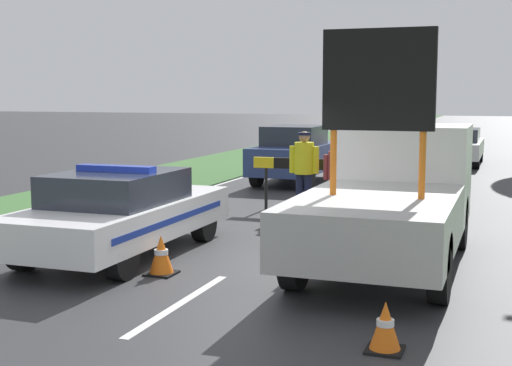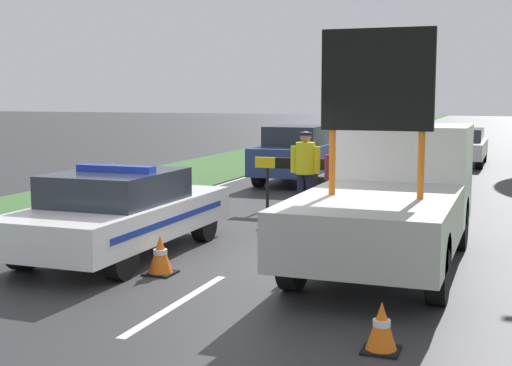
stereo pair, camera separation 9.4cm
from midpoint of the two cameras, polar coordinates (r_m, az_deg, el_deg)
ground_plane at (r=10.61m, az=-1.63°, el=-6.99°), size 160.00×160.00×0.00m
lane_markings at (r=26.08m, az=11.66°, el=1.29°), size 8.26×61.83×0.01m
grass_verge_left at (r=31.32m, az=1.43°, el=2.40°), size 4.07×120.00×0.03m
police_car at (r=11.69m, az=-10.56°, el=-2.26°), size 1.90×4.65×1.47m
work_truck at (r=11.14m, az=11.00°, el=-0.93°), size 2.12×5.29×3.45m
road_barrier at (r=15.65m, az=5.05°, el=1.19°), size 2.86×0.08×1.18m
police_officer at (r=15.18m, az=4.14°, el=1.38°), size 0.65×0.41×1.81m
pedestrian_civilian at (r=14.78m, az=6.77°, el=0.73°), size 0.58×0.37×1.63m
traffic_cone_near_police at (r=10.40m, az=-7.41°, el=-5.73°), size 0.41×0.41×0.58m
traffic_cone_centre_front at (r=7.43m, az=10.38°, el=-11.27°), size 0.37×0.37×0.52m
traffic_cone_near_truck at (r=13.22m, az=-13.65°, el=-2.92°), size 0.48×0.48×0.67m
traffic_cone_behind_barrier at (r=14.38m, az=14.71°, el=-2.33°), size 0.41×0.41×0.57m
queued_car_hatch_blue at (r=20.92m, az=3.48°, el=2.34°), size 1.74×4.15×1.68m
queued_car_van_white at (r=27.35m, az=16.10°, el=2.89°), size 1.79×4.53×1.34m
queued_car_wagon_maroon at (r=33.72m, az=10.01°, el=3.85°), size 1.72×4.13×1.39m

